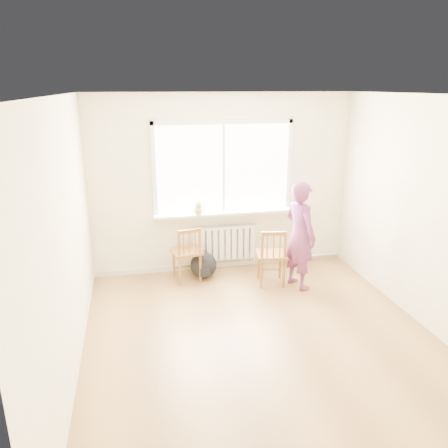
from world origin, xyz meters
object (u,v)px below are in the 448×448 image
cat (198,208)px  backpack (204,265)px  chair_left (188,254)px  chair_right (272,257)px  person (300,236)px

cat → backpack: size_ratio=0.94×
chair_left → cat: size_ratio=2.21×
cat → backpack: bearing=-72.2°
chair_right → backpack: 1.05m
chair_left → chair_right: 1.23m
chair_left → person: person is taller
chair_right → person: (0.36, -0.13, 0.34)m
person → cat: (-1.33, 0.74, 0.28)m
backpack → chair_left: bearing=-169.3°
backpack → chair_right: bearing=-25.1°
person → cat: 1.55m
chair_right → cat: cat is taller
person → backpack: size_ratio=3.86×
chair_left → chair_right: bearing=151.4°
person → chair_right: bearing=51.0°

